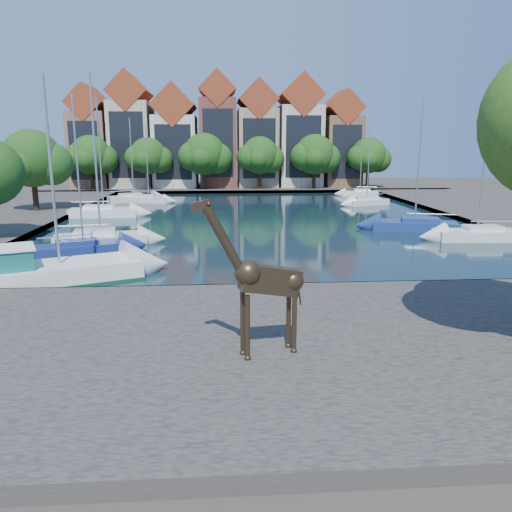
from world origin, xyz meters
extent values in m
plane|color=#38332B|center=(0.00, 0.00, 0.00)|extent=(160.00, 160.00, 0.00)
cube|color=black|center=(0.00, 24.00, 0.04)|extent=(38.00, 50.00, 0.08)
cube|color=#4E4943|center=(0.00, -7.00, 0.25)|extent=(50.00, 14.00, 0.50)
cube|color=#4E4943|center=(0.00, 56.00, 0.25)|extent=(60.00, 16.00, 0.50)
cube|color=#845D48|center=(-23.00, 56.00, 6.00)|extent=(5.39, 9.00, 11.00)
cube|color=maroon|center=(-23.00, 56.00, 12.71)|extent=(5.44, 9.18, 5.44)
cube|color=black|center=(-23.00, 51.52, 6.00)|extent=(4.40, 0.05, 8.25)
cube|color=beige|center=(-17.00, 56.00, 6.75)|extent=(5.88, 9.00, 12.50)
cube|color=maroon|center=(-17.00, 56.00, 14.32)|extent=(5.94, 9.18, 5.94)
cube|color=black|center=(-17.00, 51.52, 6.75)|extent=(4.80, 0.05, 9.38)
cube|color=silver|center=(-10.50, 56.00, 5.75)|extent=(6.37, 9.00, 10.50)
cube|color=maroon|center=(-10.50, 56.00, 12.43)|extent=(6.43, 9.18, 6.43)
cube|color=black|center=(-10.50, 51.52, 5.75)|extent=(5.20, 0.05, 7.88)
cube|color=brown|center=(-4.00, 56.00, 7.00)|extent=(5.39, 9.00, 13.00)
cube|color=maroon|center=(-4.00, 56.00, 14.71)|extent=(5.44, 9.18, 5.44)
cube|color=black|center=(-4.00, 51.52, 7.00)|extent=(4.40, 0.05, 9.75)
cube|color=tan|center=(2.00, 56.00, 6.25)|extent=(5.88, 9.00, 11.50)
cube|color=maroon|center=(2.00, 56.00, 13.32)|extent=(5.94, 9.18, 5.94)
cube|color=black|center=(2.00, 51.52, 6.25)|extent=(4.80, 0.05, 8.62)
cube|color=beige|center=(8.50, 56.00, 6.50)|extent=(6.37, 9.00, 12.00)
cube|color=maroon|center=(8.50, 56.00, 13.93)|extent=(6.43, 9.18, 6.43)
cube|color=black|center=(8.50, 51.52, 6.50)|extent=(5.20, 0.05, 9.00)
cube|color=brown|center=(15.00, 56.00, 5.75)|extent=(5.39, 9.00, 10.50)
cube|color=maroon|center=(15.00, 56.00, 12.21)|extent=(5.44, 9.18, 5.44)
cube|color=black|center=(15.00, 51.52, 5.75)|extent=(4.40, 0.05, 7.88)
cylinder|color=#332114|center=(-22.00, 50.50, 2.10)|extent=(0.50, 0.50, 3.20)
sphere|color=#134413|center=(-22.00, 50.50, 5.38)|extent=(5.60, 5.60, 5.60)
sphere|color=#134413|center=(-20.32, 50.80, 4.82)|extent=(4.20, 4.20, 4.20)
sphere|color=#134413|center=(-23.54, 50.10, 5.10)|extent=(3.92, 3.92, 3.92)
cylinder|color=#332114|center=(-14.00, 50.50, 2.10)|extent=(0.50, 0.50, 3.20)
sphere|color=#134413|center=(-14.00, 50.50, 5.26)|extent=(5.20, 5.20, 5.20)
sphere|color=#134413|center=(-12.44, 50.80, 4.74)|extent=(3.90, 3.90, 3.90)
sphere|color=#134413|center=(-15.43, 50.10, 5.00)|extent=(3.64, 3.64, 3.64)
cylinder|color=#332114|center=(-6.00, 50.50, 2.10)|extent=(0.50, 0.50, 3.20)
sphere|color=#134413|center=(-6.00, 50.50, 5.50)|extent=(6.00, 6.00, 6.00)
sphere|color=#134413|center=(-4.20, 50.80, 4.90)|extent=(4.50, 4.50, 4.50)
sphere|color=#134413|center=(-7.65, 50.10, 5.20)|extent=(4.20, 4.20, 4.20)
cylinder|color=#332114|center=(2.00, 50.50, 2.10)|extent=(0.50, 0.50, 3.20)
sphere|color=#134413|center=(2.00, 50.50, 5.32)|extent=(5.40, 5.40, 5.40)
sphere|color=#134413|center=(3.62, 50.80, 4.78)|extent=(4.05, 4.05, 4.05)
sphere|color=#134413|center=(0.51, 50.10, 5.05)|extent=(3.78, 3.78, 3.78)
cylinder|color=#332114|center=(10.00, 50.50, 2.10)|extent=(0.50, 0.50, 3.20)
sphere|color=#134413|center=(10.00, 50.50, 5.44)|extent=(5.80, 5.80, 5.80)
sphere|color=#134413|center=(11.74, 50.80, 4.86)|extent=(4.35, 4.35, 4.35)
sphere|color=#134413|center=(8.40, 50.10, 5.15)|extent=(4.06, 4.06, 4.06)
cylinder|color=#332114|center=(18.00, 50.50, 2.10)|extent=(0.50, 0.50, 3.20)
sphere|color=#134413|center=(18.00, 50.50, 5.26)|extent=(5.20, 5.20, 5.20)
sphere|color=#134413|center=(19.56, 50.80, 4.74)|extent=(3.90, 3.90, 3.90)
sphere|color=#134413|center=(16.57, 50.10, 5.00)|extent=(3.64, 3.64, 3.64)
cylinder|color=#332114|center=(-22.00, 28.00, 2.20)|extent=(0.54, 0.54, 3.40)
sphere|color=#134413|center=(-22.00, 28.00, 5.58)|extent=(5.60, 5.60, 5.60)
sphere|color=#134413|center=(-20.32, 28.30, 5.02)|extent=(4.20, 4.20, 4.20)
sphere|color=#134413|center=(-23.54, 27.60, 5.30)|extent=(3.92, 3.92, 3.92)
cylinder|color=#35291A|center=(-2.87, -8.52, 1.53)|extent=(0.16, 0.16, 2.06)
cylinder|color=#35291A|center=(-3.00, -8.11, 1.53)|extent=(0.16, 0.16, 2.06)
cylinder|color=#35291A|center=(-1.37, -8.05, 1.53)|extent=(0.16, 0.16, 2.06)
cylinder|color=#35291A|center=(-1.50, -7.64, 1.53)|extent=(0.16, 0.16, 2.06)
cube|color=#35291A|center=(-2.14, -8.07, 2.91)|extent=(2.07, 1.11, 1.21)
cylinder|color=#35291A|center=(-3.54, -8.50, 4.25)|extent=(1.35, 0.67, 2.13)
cube|color=#35291A|center=(-4.21, -8.71, 5.30)|extent=(0.60, 0.34, 0.33)
cube|color=white|center=(-13.00, 2.00, 0.68)|extent=(10.64, 6.83, 1.20)
cylinder|color=#B2B2B7|center=(-11.89, 2.48, 5.60)|extent=(0.15, 0.15, 9.19)
cube|color=silver|center=(-12.00, 11.84, 0.58)|extent=(6.47, 3.23, 1.01)
cube|color=silver|center=(-12.00, 11.84, 0.92)|extent=(2.93, 1.97, 0.56)
cylinder|color=#B2B2B7|center=(-12.00, 11.84, 6.22)|extent=(0.13, 0.13, 10.72)
cube|color=navy|center=(-12.49, 9.19, 0.50)|extent=(6.13, 4.07, 0.84)
cube|color=navy|center=(-12.49, 9.19, 0.78)|extent=(2.88, 2.27, 0.47)
cylinder|color=#B2B2B7|center=(-12.49, 9.19, 5.33)|extent=(0.11, 0.11, 9.20)
cube|color=white|center=(-15.00, 26.02, 0.59)|extent=(6.45, 2.46, 1.02)
cube|color=white|center=(-15.00, 26.02, 0.93)|extent=(2.84, 1.66, 0.57)
cylinder|color=#B2B2B7|center=(-15.00, 26.02, 6.04)|extent=(0.14, 0.14, 10.34)
cube|color=silver|center=(-12.27, 37.45, 0.53)|extent=(4.82, 2.41, 0.89)
cube|color=silver|center=(-12.27, 37.45, 0.83)|extent=(2.19, 1.47, 0.50)
cylinder|color=#B2B2B7|center=(-12.27, 37.45, 5.06)|extent=(0.12, 0.12, 8.58)
cube|color=silver|center=(-14.31, 38.89, 0.54)|extent=(6.32, 4.38, 0.92)
cube|color=silver|center=(-14.31, 38.89, 0.85)|extent=(2.99, 2.42, 0.51)
cylinder|color=#B2B2B7|center=(-14.31, 38.89, 5.39)|extent=(0.12, 0.12, 9.19)
cube|color=silver|center=(15.00, 11.87, 0.56)|extent=(6.06, 2.36, 0.97)
cube|color=silver|center=(15.00, 11.87, 0.89)|extent=(2.68, 1.58, 0.54)
cylinder|color=#B2B2B7|center=(15.00, 11.87, 6.37)|extent=(0.13, 0.13, 11.07)
cube|color=navy|center=(12.00, 16.25, 0.56)|extent=(7.02, 4.07, 0.96)
cube|color=navy|center=(12.00, 16.25, 0.88)|extent=(3.24, 2.37, 0.53)
cylinder|color=#B2B2B7|center=(12.00, 16.25, 5.85)|extent=(0.13, 0.13, 10.05)
cube|color=silver|center=(13.11, 33.67, 0.48)|extent=(5.52, 3.72, 0.79)
cube|color=silver|center=(13.11, 33.67, 0.74)|extent=(2.60, 2.07, 0.44)
cylinder|color=#B2B2B7|center=(13.11, 33.67, 4.90)|extent=(0.11, 0.11, 8.40)
cube|color=white|center=(15.00, 43.46, 0.50)|extent=(5.01, 2.54, 0.85)
cube|color=white|center=(15.00, 43.46, 0.79)|extent=(2.28, 1.54, 0.47)
cylinder|color=#B2B2B7|center=(15.00, 43.46, 4.21)|extent=(0.11, 0.11, 6.93)
camera|label=1|loc=(-3.60, -22.79, 7.00)|focal=35.00mm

